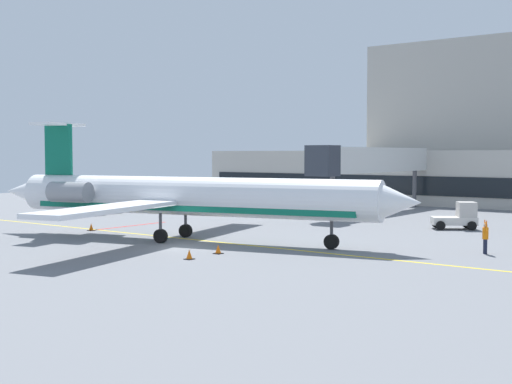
# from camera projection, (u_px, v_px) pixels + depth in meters

# --- Properties ---
(ground) EXTENTS (120.00, 120.00, 0.11)m
(ground) POSITION_uv_depth(u_px,v_px,m) (177.00, 248.00, 42.27)
(ground) COLOR slate
(terminal_building) EXTENTS (68.27, 15.84, 18.88)m
(terminal_building) POSITION_uv_depth(u_px,v_px,m) (503.00, 141.00, 77.89)
(terminal_building) COLOR #B7B2A8
(terminal_building) RESTS_ON ground
(jet_bridge_west) EXTENTS (2.40, 21.46, 6.47)m
(jet_bridge_west) POSITION_uv_depth(u_px,v_px,m) (372.00, 161.00, 65.62)
(jet_bridge_west) COLOR silver
(jet_bridge_west) RESTS_ON ground
(regional_jet) EXTENTS (30.25, 25.22, 7.95)m
(regional_jet) POSITION_uv_depth(u_px,v_px,m) (183.00, 197.00, 45.22)
(regional_jet) COLOR white
(regional_jet) RESTS_ON ground
(baggage_tug) EXTENTS (2.12, 3.75, 2.12)m
(baggage_tug) POSITION_uv_depth(u_px,v_px,m) (101.00, 204.00, 65.22)
(baggage_tug) COLOR silver
(baggage_tug) RESTS_ON ground
(pushback_tractor) EXTENTS (3.64, 3.20, 2.09)m
(pushback_tractor) POSITION_uv_depth(u_px,v_px,m) (459.00, 217.00, 52.15)
(pushback_tractor) COLOR silver
(pushback_tractor) RESTS_ON ground
(fuel_tank) EXTENTS (8.10, 2.76, 2.17)m
(fuel_tank) POSITION_uv_depth(u_px,v_px,m) (333.00, 197.00, 70.42)
(fuel_tank) COLOR white
(fuel_tank) RESTS_ON ground
(marshaller) EXTENTS (0.51, 0.75, 1.95)m
(marshaller) POSITION_uv_depth(u_px,v_px,m) (485.00, 237.00, 39.29)
(marshaller) COLOR #191E33
(marshaller) RESTS_ON ground
(safety_cone_alpha) EXTENTS (0.47, 0.47, 0.55)m
(safety_cone_alpha) POSITION_uv_depth(u_px,v_px,m) (189.00, 255.00, 37.33)
(safety_cone_alpha) COLOR orange
(safety_cone_alpha) RESTS_ON ground
(safety_cone_bravo) EXTENTS (0.47, 0.47, 0.55)m
(safety_cone_bravo) POSITION_uv_depth(u_px,v_px,m) (218.00, 249.00, 39.42)
(safety_cone_bravo) COLOR orange
(safety_cone_bravo) RESTS_ON ground
(safety_cone_charlie) EXTENTS (0.47, 0.47, 0.55)m
(safety_cone_charlie) POSITION_uv_depth(u_px,v_px,m) (91.00, 227.00, 51.20)
(safety_cone_charlie) COLOR orange
(safety_cone_charlie) RESTS_ON ground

